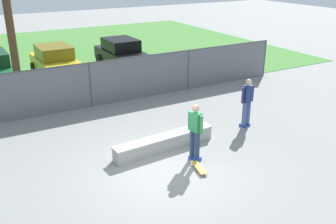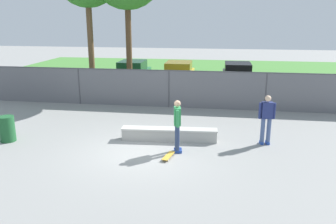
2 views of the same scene
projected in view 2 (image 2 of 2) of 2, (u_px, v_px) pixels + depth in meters
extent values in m
plane|color=gray|center=(142.00, 152.00, 12.01)|extent=(80.00, 80.00, 0.00)
cube|color=#478438|center=(188.00, 75.00, 27.72)|extent=(31.13, 20.00, 0.02)
cube|color=#A8A59E|center=(169.00, 135.00, 13.05)|extent=(3.55, 0.67, 0.42)
cube|color=beige|center=(169.00, 129.00, 12.99)|extent=(3.60, 0.71, 0.06)
cube|color=#2647A5|center=(178.00, 149.00, 12.10)|extent=(0.28, 0.15, 0.10)
cube|color=#2647A5|center=(178.00, 152.00, 11.89)|extent=(0.28, 0.15, 0.10)
cylinder|color=navy|center=(177.00, 136.00, 11.97)|extent=(0.15, 0.15, 0.88)
cylinder|color=navy|center=(177.00, 138.00, 11.76)|extent=(0.15, 0.15, 0.88)
cube|color=#2D8C4C|center=(177.00, 116.00, 11.67)|extent=(0.28, 0.41, 0.60)
cylinder|color=#2D8C4C|center=(177.00, 115.00, 11.91)|extent=(0.10, 0.10, 0.58)
cylinder|color=#2D8C4C|center=(178.00, 119.00, 11.43)|extent=(0.10, 0.10, 0.58)
sphere|color=tan|center=(177.00, 104.00, 11.55)|extent=(0.22, 0.22, 0.22)
cube|color=gold|center=(168.00, 156.00, 11.47)|extent=(0.35, 0.82, 0.02)
cube|color=#B2B2B7|center=(166.00, 159.00, 11.23)|extent=(0.15, 0.09, 0.02)
cube|color=#B2B2B7|center=(171.00, 153.00, 11.72)|extent=(0.15, 0.09, 0.02)
cylinder|color=silver|center=(163.00, 160.00, 11.26)|extent=(0.04, 0.06, 0.05)
cylinder|color=silver|center=(168.00, 161.00, 11.21)|extent=(0.04, 0.06, 0.05)
cylinder|color=silver|center=(169.00, 154.00, 11.76)|extent=(0.04, 0.06, 0.05)
cylinder|color=silver|center=(174.00, 154.00, 11.70)|extent=(0.04, 0.06, 0.05)
cylinder|color=#4C4C51|center=(79.00, 86.00, 18.36)|extent=(0.07, 0.07, 1.91)
cylinder|color=#4C4C51|center=(169.00, 89.00, 17.65)|extent=(0.07, 0.07, 1.91)
cylinder|color=#4C4C51|center=(266.00, 92.00, 16.95)|extent=(0.07, 0.07, 1.91)
cylinder|color=#4C4C51|center=(169.00, 71.00, 17.41)|extent=(19.13, 0.05, 0.05)
cube|color=slate|center=(169.00, 89.00, 17.65)|extent=(19.13, 0.01, 1.91)
cylinder|color=brown|center=(91.00, 50.00, 19.33)|extent=(0.32, 0.32, 5.37)
cylinder|color=#513823|center=(129.00, 51.00, 19.33)|extent=(0.32, 0.32, 5.30)
cube|color=#1E6638|center=(132.00, 76.00, 23.09)|extent=(1.85, 4.22, 0.70)
cube|color=#10381E|center=(132.00, 66.00, 23.06)|extent=(1.62, 2.12, 0.64)
cylinder|color=black|center=(141.00, 85.00, 21.82)|extent=(0.23, 0.64, 0.64)
cylinder|color=black|center=(113.00, 85.00, 22.06)|extent=(0.23, 0.64, 0.64)
cylinder|color=black|center=(149.00, 78.00, 24.31)|extent=(0.23, 0.64, 0.64)
cylinder|color=black|center=(124.00, 78.00, 24.55)|extent=(0.23, 0.64, 0.64)
cube|color=gold|center=(178.00, 77.00, 22.61)|extent=(1.85, 4.22, 0.70)
cube|color=#776413|center=(179.00, 67.00, 22.58)|extent=(1.62, 2.12, 0.64)
cylinder|color=black|center=(191.00, 87.00, 21.34)|extent=(0.23, 0.64, 0.64)
cylinder|color=black|center=(162.00, 86.00, 21.59)|extent=(0.23, 0.64, 0.64)
cylinder|color=black|center=(194.00, 80.00, 23.83)|extent=(0.23, 0.64, 0.64)
cylinder|color=black|center=(168.00, 79.00, 24.07)|extent=(0.23, 0.64, 0.64)
cube|color=black|center=(237.00, 79.00, 22.10)|extent=(1.85, 4.22, 0.70)
cube|color=black|center=(238.00, 68.00, 22.07)|extent=(1.62, 2.12, 0.64)
cylinder|color=black|center=(253.00, 89.00, 20.83)|extent=(0.23, 0.64, 0.64)
cylinder|color=black|center=(223.00, 88.00, 21.08)|extent=(0.23, 0.64, 0.64)
cylinder|color=black|center=(250.00, 81.00, 23.32)|extent=(0.23, 0.64, 0.64)
cylinder|color=black|center=(223.00, 80.00, 23.56)|extent=(0.23, 0.64, 0.64)
cube|color=#2647A5|center=(261.00, 142.00, 12.74)|extent=(0.14, 0.27, 0.10)
cube|color=#2647A5|center=(267.00, 143.00, 12.74)|extent=(0.14, 0.27, 0.10)
cylinder|color=#475B89|center=(263.00, 130.00, 12.58)|extent=(0.15, 0.15, 0.88)
cylinder|color=#475B89|center=(269.00, 130.00, 12.58)|extent=(0.15, 0.15, 0.88)
cube|color=navy|center=(267.00, 110.00, 12.38)|extent=(0.41, 0.27, 0.60)
cylinder|color=navy|center=(260.00, 111.00, 12.39)|extent=(0.10, 0.10, 0.58)
cylinder|color=navy|center=(274.00, 111.00, 12.39)|extent=(0.10, 0.10, 0.58)
sphere|color=beige|center=(268.00, 99.00, 12.27)|extent=(0.22, 0.22, 0.22)
cylinder|color=#1E592D|center=(7.00, 129.00, 12.92)|extent=(0.56, 0.56, 0.96)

